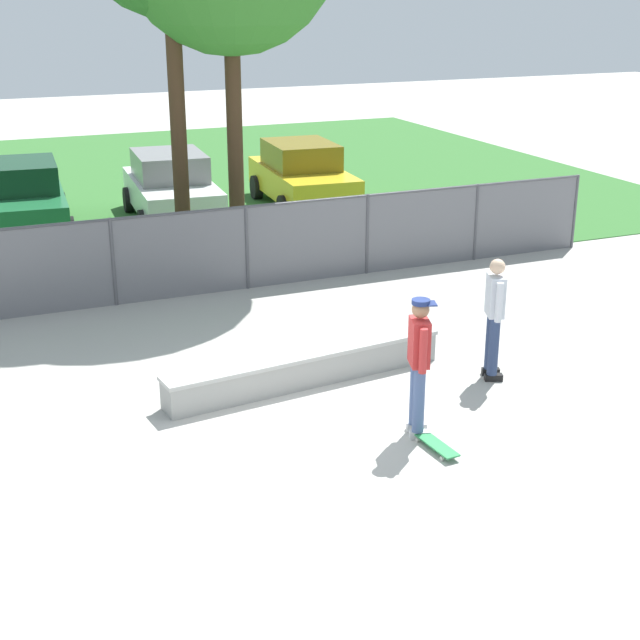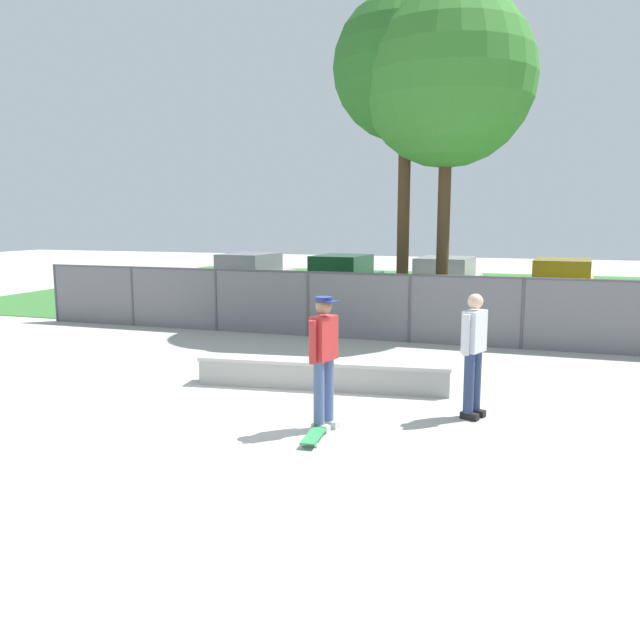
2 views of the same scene
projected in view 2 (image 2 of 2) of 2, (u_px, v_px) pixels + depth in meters
The scene contains 13 objects.
ground_plane at pixel (259, 406), 10.00m from camera, with size 80.00×80.00×0.00m, color #ADAAA3.
grass_strip at pixel (426, 293), 25.15m from camera, with size 29.58×20.00×0.02m, color #336B2D.
concrete_ledge at pixel (322, 374), 10.99m from camera, with size 4.36×0.97×0.49m.
skateboarder at pixel (324, 356), 8.73m from camera, with size 0.37×0.58×1.84m.
skateboard at pixel (315, 434), 8.44m from camera, with size 0.26×0.81×0.09m.
chainlink_fence at pixel (358, 303), 15.36m from camera, with size 17.65×0.07×1.61m.
tree_near_left at pixel (406, 69), 16.37m from camera, with size 3.75×3.75×8.56m.
tree_near_right at pixel (448, 79), 15.83m from camera, with size 4.31×4.31×8.43m.
car_silver at pixel (248, 277), 22.59m from camera, with size 2.25×4.32×1.66m.
car_green at pixel (340, 280), 21.60m from camera, with size 2.25×4.32×1.66m.
car_white at pixel (444, 283), 20.40m from camera, with size 2.25×4.32×1.66m.
car_yellow at pixel (561, 286), 19.48m from camera, with size 2.25×4.32×1.66m.
bystander at pixel (474, 350), 9.25m from camera, with size 0.38×0.57×1.82m.
Camera 2 is at (3.96, -8.88, 2.88)m, focal length 36.16 mm.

